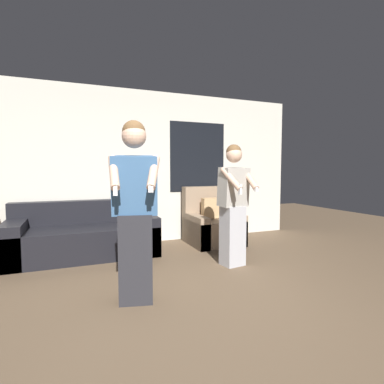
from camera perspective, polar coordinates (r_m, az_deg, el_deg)
name	(u,v)px	position (r m, az deg, el deg)	size (l,w,h in m)	color
ground_plane	(206,321)	(2.84, 2.68, -23.26)	(14.00, 14.00, 0.00)	brown
wall_back	(136,167)	(5.40, -10.56, 4.65)	(6.27, 0.07, 2.70)	beige
couch	(85,237)	(4.89, -19.76, -8.03)	(2.12, 0.95, 0.82)	black
armchair	(212,225)	(5.39, 3.84, -6.29)	(0.87, 0.88, 1.00)	#937A60
person_left	(135,211)	(2.97, -10.79, -3.50)	(0.50, 0.55, 1.78)	#28282D
person_right	(233,204)	(4.10, 7.89, -2.26)	(0.44, 0.51, 1.65)	#B2B2B7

